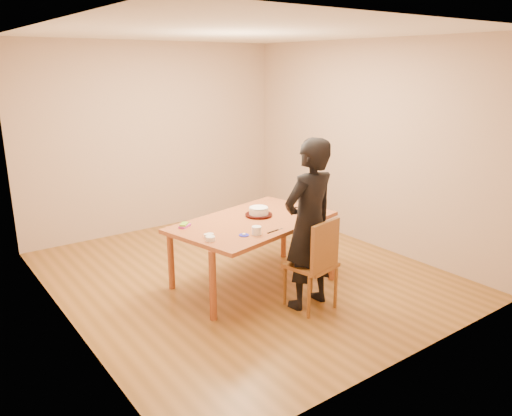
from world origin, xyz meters
TOP-DOWN VIEW (x-y plane):
  - room_shell at (0.00, 0.34)m, footprint 4.00×4.50m
  - dining_table at (-0.07, -0.29)m, footprint 1.95×1.41m
  - dining_chair at (0.08, -1.06)m, footprint 0.50×0.50m
  - cake_plate at (0.07, -0.20)m, footprint 0.30×0.30m
  - cake at (0.07, -0.20)m, footprint 0.22×0.22m
  - frosting_dome at (0.07, -0.20)m, footprint 0.21×0.21m
  - frosting_tub at (-0.32, -0.69)m, footprint 0.10×0.10m
  - frosting_lid at (-0.44, -0.65)m, footprint 0.10×0.10m
  - frosting_dollop at (-0.44, -0.65)m, footprint 0.04×0.04m
  - ramekin_green at (-0.76, -0.48)m, footprint 0.08×0.08m
  - ramekin_yellow at (-0.74, -0.49)m, footprint 0.08×0.08m
  - ramekin_multi at (-0.79, -0.58)m, footprint 0.09×0.09m
  - candy_box_pink at (-0.78, -0.06)m, footprint 0.16×0.13m
  - candy_box_green at (-0.79, -0.05)m, footprint 0.13×0.13m
  - spatula at (-0.14, -0.72)m, footprint 0.16×0.04m
  - person at (0.08, -1.02)m, footprint 0.66×0.46m

SIDE VIEW (x-z plane):
  - dining_chair at x=0.08m, z-range 0.43..0.47m
  - dining_table at x=-0.07m, z-range 0.71..0.75m
  - spatula at x=-0.14m, z-range 0.75..0.76m
  - frosting_lid at x=-0.44m, z-range 0.75..0.76m
  - candy_box_pink at x=-0.78m, z-range 0.75..0.77m
  - cake_plate at x=0.07m, z-range 0.75..0.78m
  - frosting_dollop at x=-0.44m, z-range 0.76..0.78m
  - ramekin_green at x=-0.76m, z-range 0.75..0.79m
  - ramekin_yellow at x=-0.74m, z-range 0.75..0.79m
  - ramekin_multi at x=-0.79m, z-range 0.75..0.80m
  - candy_box_green at x=-0.79m, z-range 0.77..0.79m
  - frosting_tub at x=-0.32m, z-range 0.75..0.84m
  - cake at x=0.07m, z-range 0.78..0.84m
  - frosting_dome at x=0.07m, z-range 0.84..0.87m
  - person at x=0.08m, z-range 0.00..1.73m
  - room_shell at x=0.00m, z-range 0.00..2.70m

